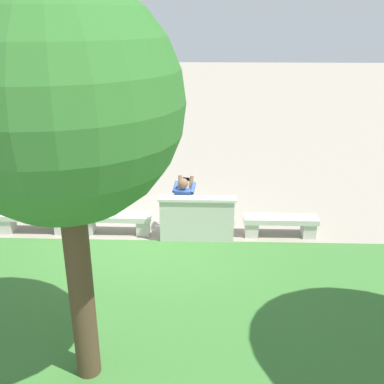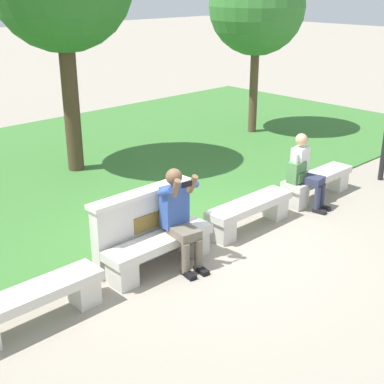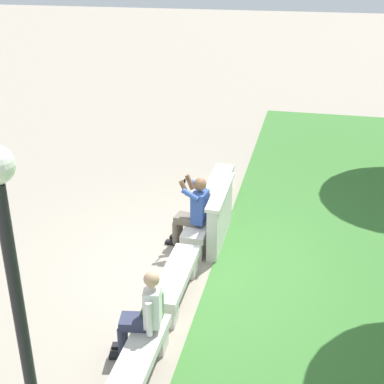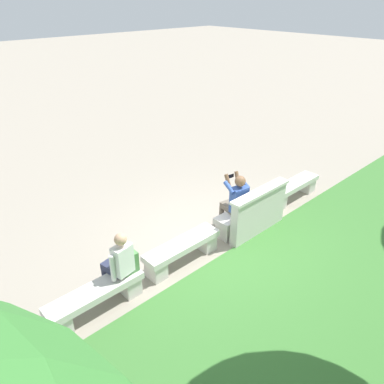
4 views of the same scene
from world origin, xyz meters
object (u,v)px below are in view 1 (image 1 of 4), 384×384
object	(u,v)px
tree_left_background	(62,105)
person_distant	(56,203)
bench_far	(34,220)
person_photographer	(185,202)
bench_main	(280,224)
bench_near	(197,222)
bench_mid	(115,221)
backpack	(61,206)

from	to	relation	value
tree_left_background	person_distant	bearing A→B (deg)	-67.52
person_distant	tree_left_background	bearing A→B (deg)	112.48
bench_far	person_photographer	xyz separation A→B (m)	(-3.34, -0.08, 0.45)
bench_main	bench_near	bearing A→B (deg)	0.00
bench_main	tree_left_background	size ratio (longest dim) A/B	0.32
bench_mid	person_photographer	distance (m)	1.60
person_distant	bench_near	bearing A→B (deg)	178.80
bench_far	person_distant	size ratio (longest dim) A/B	1.27
bench_mid	tree_left_background	bearing A→B (deg)	96.20
person_photographer	backpack	distance (m)	2.70
bench_mid	bench_main	bearing A→B (deg)	180.00
bench_mid	person_distant	distance (m)	1.36
person_photographer	tree_left_background	bearing A→B (deg)	75.86
bench_far	bench_main	bearing A→B (deg)	180.00
person_photographer	bench_far	bearing A→B (deg)	1.31
bench_main	bench_near	world-z (taller)	same
bench_main	person_photographer	distance (m)	2.14
bench_mid	backpack	distance (m)	1.22
bench_near	person_photographer	size ratio (longest dim) A/B	1.22
bench_mid	person_photographer	size ratio (longest dim) A/B	1.22
bench_near	person_distant	world-z (taller)	person_distant
bench_near	bench_far	xyz separation A→B (m)	(3.62, 0.00, 0.00)
tree_left_background	bench_near	bearing A→B (deg)	-107.90
bench_near	person_distant	size ratio (longest dim) A/B	1.27
bench_far	person_distant	bearing A→B (deg)	-172.62
bench_near	person_distant	xyz separation A→B (m)	(3.12, -0.07, 0.38)
person_photographer	tree_left_background	xyz separation A→B (m)	(1.08, 4.27, 2.88)
backpack	tree_left_background	size ratio (longest dim) A/B	0.09
person_distant	tree_left_background	size ratio (longest dim) A/B	0.25
person_distant	backpack	xyz separation A→B (m)	(-0.14, 0.07, -0.05)
bench_mid	person_photographer	bearing A→B (deg)	-177.14
bench_main	bench_near	size ratio (longest dim) A/B	1.00
bench_near	bench_far	size ratio (longest dim) A/B	1.00
bench_near	person_photographer	world-z (taller)	person_photographer
bench_main	bench_mid	size ratio (longest dim) A/B	1.00
bench_near	person_photographer	distance (m)	0.53
bench_near	bench_main	bearing A→B (deg)	180.00
person_distant	backpack	bearing A→B (deg)	154.40
bench_main	backpack	xyz separation A→B (m)	(4.79, 0.00, 0.34)
bench_mid	person_photographer	xyz separation A→B (m)	(-1.53, -0.08, 0.45)
backpack	tree_left_background	xyz separation A→B (m)	(-1.62, 4.19, 2.99)
bench_far	bench_mid	bearing A→B (deg)	180.00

